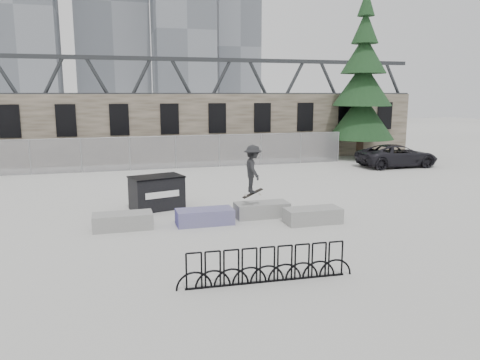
{
  "coord_description": "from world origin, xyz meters",
  "views": [
    {
      "loc": [
        -3.88,
        -15.94,
        4.58
      ],
      "look_at": [
        0.86,
        0.97,
        1.3
      ],
      "focal_mm": 35.0,
      "sensor_mm": 36.0,
      "label": 1
    }
  ],
  "objects_px": {
    "planter_center_right": "(262,209)",
    "dumpster": "(157,192)",
    "planter_center_left": "(205,216)",
    "planter_far_left": "(123,220)",
    "planter_offset": "(313,215)",
    "suv": "(397,156)",
    "bike_rack": "(267,265)",
    "skateboarder": "(253,169)",
    "spruce_tree": "(362,89)"
  },
  "relations": [
    {
      "from": "planter_center_right",
      "to": "planter_far_left",
      "type": "bearing_deg",
      "value": -177.51
    },
    {
      "from": "planter_center_left",
      "to": "spruce_tree",
      "type": "bearing_deg",
      "value": 44.53
    },
    {
      "from": "planter_far_left",
      "to": "skateboarder",
      "type": "height_order",
      "value": "skateboarder"
    },
    {
      "from": "dumpster",
      "to": "bike_rack",
      "type": "height_order",
      "value": "dumpster"
    },
    {
      "from": "planter_center_right",
      "to": "dumpster",
      "type": "xyz_separation_m",
      "value": [
        -3.66,
        2.3,
        0.38
      ]
    },
    {
      "from": "planter_center_left",
      "to": "planter_offset",
      "type": "bearing_deg",
      "value": -13.36
    },
    {
      "from": "planter_far_left",
      "to": "bike_rack",
      "type": "distance_m",
      "value": 6.56
    },
    {
      "from": "planter_center_right",
      "to": "spruce_tree",
      "type": "height_order",
      "value": "spruce_tree"
    },
    {
      "from": "bike_rack",
      "to": "spruce_tree",
      "type": "bearing_deg",
      "value": 54.88
    },
    {
      "from": "planter_far_left",
      "to": "suv",
      "type": "distance_m",
      "value": 19.53
    },
    {
      "from": "planter_center_left",
      "to": "planter_center_right",
      "type": "relative_size",
      "value": 1.0
    },
    {
      "from": "planter_center_right",
      "to": "skateboarder",
      "type": "xyz_separation_m",
      "value": [
        -0.44,
        -0.24,
        1.58
      ]
    },
    {
      "from": "planter_far_left",
      "to": "bike_rack",
      "type": "height_order",
      "value": "bike_rack"
    },
    {
      "from": "planter_far_left",
      "to": "planter_offset",
      "type": "height_order",
      "value": "same"
    },
    {
      "from": "skateboarder",
      "to": "planter_center_right",
      "type": "bearing_deg",
      "value": -58.67
    },
    {
      "from": "planter_offset",
      "to": "suv",
      "type": "distance_m",
      "value": 14.89
    },
    {
      "from": "planter_center_left",
      "to": "spruce_tree",
      "type": "height_order",
      "value": "spruce_tree"
    },
    {
      "from": "planter_center_right",
      "to": "planter_offset",
      "type": "relative_size",
      "value": 1.0
    },
    {
      "from": "planter_center_left",
      "to": "skateboarder",
      "type": "xyz_separation_m",
      "value": [
        1.83,
        0.16,
        1.58
      ]
    },
    {
      "from": "spruce_tree",
      "to": "skateboarder",
      "type": "xyz_separation_m",
      "value": [
        -12.19,
        -13.62,
        -2.95
      ]
    },
    {
      "from": "planter_center_right",
      "to": "suv",
      "type": "distance_m",
      "value": 15.15
    },
    {
      "from": "suv",
      "to": "planter_center_left",
      "type": "bearing_deg",
      "value": 124.34
    },
    {
      "from": "planter_far_left",
      "to": "planter_center_left",
      "type": "bearing_deg",
      "value": -3.79
    },
    {
      "from": "planter_center_left",
      "to": "bike_rack",
      "type": "relative_size",
      "value": 0.45
    },
    {
      "from": "planter_center_right",
      "to": "skateboarder",
      "type": "distance_m",
      "value": 1.65
    },
    {
      "from": "bike_rack",
      "to": "spruce_tree",
      "type": "xyz_separation_m",
      "value": [
        13.57,
        19.29,
        4.38
      ]
    },
    {
      "from": "planter_far_left",
      "to": "planter_center_left",
      "type": "distance_m",
      "value": 2.82
    },
    {
      "from": "planter_far_left",
      "to": "dumpster",
      "type": "bearing_deg",
      "value": 60.67
    },
    {
      "from": "planter_center_left",
      "to": "planter_far_left",
      "type": "bearing_deg",
      "value": 176.21
    },
    {
      "from": "planter_center_left",
      "to": "planter_center_right",
      "type": "height_order",
      "value": "same"
    },
    {
      "from": "planter_far_left",
      "to": "planter_center_right",
      "type": "xyz_separation_m",
      "value": [
        5.07,
        0.22,
        0.0
      ]
    },
    {
      "from": "bike_rack",
      "to": "planter_offset",
      "type": "bearing_deg",
      "value": 54.42
    },
    {
      "from": "planter_offset",
      "to": "dumpster",
      "type": "distance_m",
      "value": 6.29
    },
    {
      "from": "skateboarder",
      "to": "bike_rack",
      "type": "bearing_deg",
      "value": 168.71
    },
    {
      "from": "suv",
      "to": "skateboarder",
      "type": "xyz_separation_m",
      "value": [
        -12.44,
        -9.48,
        1.17
      ]
    },
    {
      "from": "bike_rack",
      "to": "planter_far_left",
      "type": "bearing_deg",
      "value": 119.8
    },
    {
      "from": "planter_center_left",
      "to": "planter_offset",
      "type": "xyz_separation_m",
      "value": [
        3.75,
        -0.89,
        0.0
      ]
    },
    {
      "from": "planter_center_right",
      "to": "dumpster",
      "type": "bearing_deg",
      "value": 147.77
    },
    {
      "from": "bike_rack",
      "to": "suv",
      "type": "distance_m",
      "value": 20.51
    },
    {
      "from": "planter_offset",
      "to": "dumpster",
      "type": "height_order",
      "value": "dumpster"
    },
    {
      "from": "suv",
      "to": "skateboarder",
      "type": "bearing_deg",
      "value": 127.59
    },
    {
      "from": "dumpster",
      "to": "skateboarder",
      "type": "bearing_deg",
      "value": -53.71
    },
    {
      "from": "planter_far_left",
      "to": "bike_rack",
      "type": "bearing_deg",
      "value": -60.2
    },
    {
      "from": "planter_center_right",
      "to": "dumpster",
      "type": "height_order",
      "value": "dumpster"
    },
    {
      "from": "planter_far_left",
      "to": "planter_center_right",
      "type": "height_order",
      "value": "same"
    },
    {
      "from": "planter_center_right",
      "to": "skateboarder",
      "type": "height_order",
      "value": "skateboarder"
    },
    {
      "from": "planter_offset",
      "to": "bike_rack",
      "type": "distance_m",
      "value": 5.68
    },
    {
      "from": "bike_rack",
      "to": "skateboarder",
      "type": "bearing_deg",
      "value": 76.33
    },
    {
      "from": "dumpster",
      "to": "planter_center_left",
      "type": "bearing_deg",
      "value": -78.17
    },
    {
      "from": "planter_offset",
      "to": "planter_center_right",
      "type": "bearing_deg",
      "value": 138.88
    }
  ]
}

